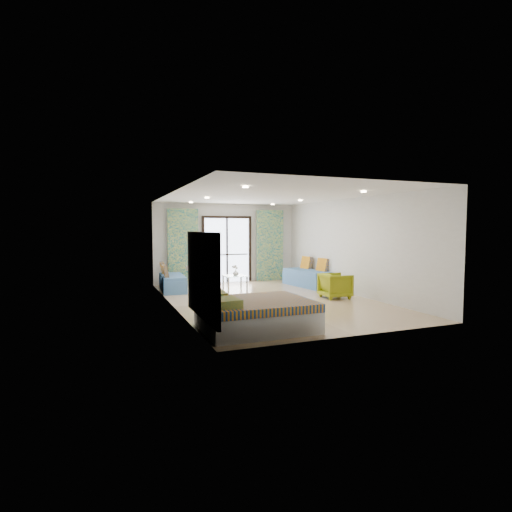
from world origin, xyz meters
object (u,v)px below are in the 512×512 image
object	(u,v)px
bed	(255,314)
daybed_right	(308,277)
coffee_table	(235,277)
armchair	(335,284)
daybed_left	(172,282)

from	to	relation	value
bed	daybed_right	xyz separation A→B (m)	(3.59, 4.48, 0.00)
bed	coffee_table	xyz separation A→B (m)	(1.16, 4.63, 0.10)
bed	armchair	size ratio (longest dim) A/B	2.71
daybed_left	coffee_table	xyz separation A→B (m)	(1.80, -0.53, 0.13)
daybed_right	coffee_table	xyz separation A→B (m)	(-2.43, 0.14, 0.10)
daybed_left	armchair	xyz separation A→B (m)	(3.84, -2.86, 0.11)
coffee_table	daybed_left	bearing A→B (deg)	163.70
daybed_left	coffee_table	world-z (taller)	daybed_left
daybed_left	daybed_right	size ratio (longest dim) A/B	0.88
daybed_left	armchair	bearing A→B (deg)	-33.00
daybed_left	coffee_table	distance (m)	1.88
daybed_right	daybed_left	bearing A→B (deg)	164.42
coffee_table	armchair	bearing A→B (deg)	-48.78
daybed_right	bed	bearing A→B (deg)	-135.31
bed	daybed_left	size ratio (longest dim) A/B	1.15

